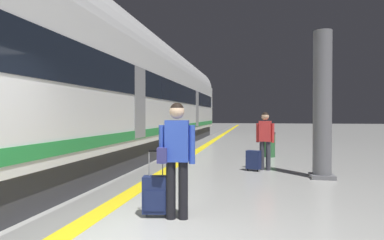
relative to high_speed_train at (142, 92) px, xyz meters
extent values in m
cube|color=yellow|center=(2.24, -0.24, -2.50)|extent=(0.36, 80.00, 0.01)
cube|color=slate|center=(1.85, -0.24, -2.50)|extent=(0.75, 80.00, 0.01)
cube|color=#38383D|center=(0.00, -0.50, -2.15)|extent=(2.67, 25.29, 0.70)
cube|color=white|center=(0.00, -0.50, -0.35)|extent=(2.90, 26.35, 2.90)
cylinder|color=white|center=(0.00, -0.50, 1.05)|extent=(2.84, 25.82, 2.84)
cube|color=black|center=(0.00, -0.50, 0.00)|extent=(2.93, 24.77, 0.80)
cube|color=#268C3F|center=(0.00, -0.50, -1.50)|extent=(2.94, 25.82, 0.24)
cone|color=white|center=(0.00, 13.98, -0.60)|extent=(2.75, 2.60, 2.75)
cube|color=gray|center=(1.46, -4.45, -0.60)|extent=(0.02, 0.90, 2.00)
cube|color=gray|center=(1.46, 5.43, -0.60)|extent=(0.02, 0.90, 2.00)
cylinder|color=black|center=(3.62, -8.77, -2.07)|extent=(0.14, 0.14, 0.86)
cylinder|color=black|center=(3.43, -8.79, -2.07)|extent=(0.14, 0.14, 0.86)
cube|color=blue|center=(3.52, -8.78, -1.34)|extent=(0.37, 0.24, 0.61)
cylinder|color=blue|center=(3.75, -8.77, -1.39)|extent=(0.09, 0.09, 0.57)
cylinder|color=blue|center=(3.30, -8.82, -1.39)|extent=(0.09, 0.09, 0.57)
sphere|color=beige|center=(3.52, -8.78, -0.90)|extent=(0.22, 0.22, 0.22)
sphere|color=black|center=(3.52, -8.78, -0.87)|extent=(0.21, 0.21, 0.21)
cube|color=navy|center=(3.32, -8.84, -1.54)|extent=(0.17, 0.30, 0.22)
cube|color=#19234C|center=(3.17, -8.73, -2.16)|extent=(0.41, 0.27, 0.56)
cube|color=#19234C|center=(3.19, -8.85, -2.23)|extent=(0.31, 0.06, 0.31)
cylinder|color=black|center=(3.31, -8.65, -2.47)|extent=(0.03, 0.06, 0.06)
cylinder|color=black|center=(3.02, -8.69, -2.47)|extent=(0.03, 0.06, 0.06)
cylinder|color=gray|center=(3.27, -8.66, -1.69)|extent=(0.02, 0.02, 0.38)
cylinder|color=gray|center=(3.06, -8.69, -1.69)|extent=(0.02, 0.02, 0.38)
cube|color=black|center=(3.17, -8.68, -1.50)|extent=(0.22, 0.06, 0.02)
cylinder|color=#383842|center=(4.88, -3.94, -2.10)|extent=(0.13, 0.13, 0.81)
cylinder|color=#383842|center=(5.04, -3.98, -2.10)|extent=(0.13, 0.13, 0.81)
cube|color=red|center=(4.96, -3.96, -1.41)|extent=(0.36, 0.26, 0.58)
cylinder|color=red|center=(4.76, -3.91, -1.45)|extent=(0.09, 0.09, 0.54)
cylinder|color=red|center=(5.17, -3.99, -1.45)|extent=(0.09, 0.09, 0.54)
sphere|color=tan|center=(4.96, -3.96, -0.99)|extent=(0.21, 0.21, 0.21)
sphere|color=black|center=(4.96, -3.96, -0.97)|extent=(0.19, 0.19, 0.19)
cube|color=#19234C|center=(4.64, -4.17, -2.19)|extent=(0.43, 0.34, 0.50)
cube|color=#19234C|center=(4.68, -4.06, -2.25)|extent=(0.30, 0.12, 0.28)
cylinder|color=black|center=(4.48, -4.18, -2.47)|extent=(0.04, 0.06, 0.06)
cylinder|color=black|center=(4.75, -4.28, -2.47)|extent=(0.04, 0.06, 0.06)
cylinder|color=slate|center=(6.29, -4.98, -0.70)|extent=(0.44, 0.44, 3.60)
cube|color=slate|center=(6.29, -4.98, -2.45)|extent=(0.56, 0.56, 0.10)
cylinder|color=#2D6638|center=(5.20, -0.85, -2.08)|extent=(0.44, 0.44, 0.85)
cylinder|color=#262628|center=(5.20, -0.85, -1.62)|extent=(0.46, 0.46, 0.06)
camera|label=1|loc=(4.65, -13.72, -0.95)|focal=31.89mm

